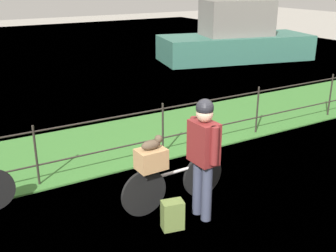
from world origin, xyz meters
TOP-DOWN VIEW (x-y plane):
  - ground_plane at (0.00, 0.00)m, footprint 60.00×60.00m
  - grass_strip at (0.00, 3.24)m, footprint 27.00×2.40m
  - harbor_water at (0.00, 10.42)m, footprint 30.00×30.00m
  - iron_fence at (0.00, 2.25)m, footprint 18.04×0.04m
  - bicycle_main at (-0.73, 0.68)m, footprint 1.67×0.17m
  - wooden_crate at (-1.09, 0.67)m, footprint 0.40×0.30m
  - terrier_dog at (-1.06, 0.67)m, footprint 0.32×0.15m
  - cyclist_person at (-0.55, 0.23)m, footprint 0.27×0.54m
  - backpack_on_paving at (-1.04, 0.18)m, footprint 0.31×0.24m
  - moored_boat_near at (7.09, 8.87)m, footprint 6.24×3.51m

SIDE VIEW (x-z plane):
  - ground_plane at x=0.00m, z-range 0.00..0.00m
  - harbor_water at x=0.00m, z-range 0.00..0.00m
  - grass_strip at x=0.00m, z-range 0.00..0.03m
  - backpack_on_paving at x=-1.04m, z-range 0.00..0.40m
  - bicycle_main at x=-0.73m, z-range 0.02..0.69m
  - iron_fence at x=0.00m, z-range 0.09..1.10m
  - wooden_crate at x=-1.09m, z-range 0.67..0.96m
  - moored_boat_near at x=7.09m, z-range -1.12..2.75m
  - cyclist_person at x=-0.55m, z-range 0.16..1.84m
  - terrier_dog at x=-1.06m, z-range 0.95..1.12m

